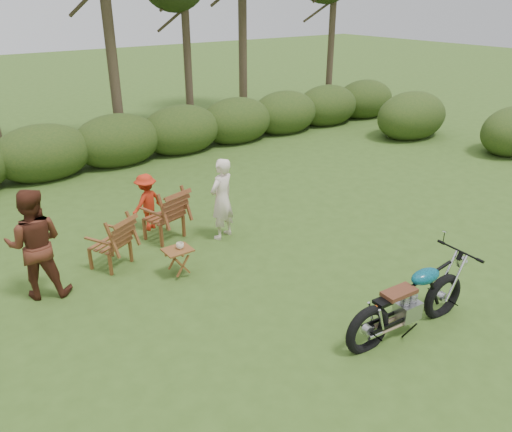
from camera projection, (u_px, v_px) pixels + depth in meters
ground at (349, 313)px, 7.53m from camera, size 80.00×80.00×0.00m
tree_line at (111, 17)px, 13.42m from camera, size 22.52×11.62×8.14m
motorcycle at (404, 330)px, 7.15m from camera, size 2.16×0.94×1.21m
lawn_chair_right at (165, 238)px, 9.84m from camera, size 0.90×0.90×1.06m
lawn_chair_left at (112, 265)px, 8.85m from camera, size 0.90×0.90×0.97m
side_table at (179, 262)px, 8.45m from camera, size 0.48×0.40×0.49m
cup at (180, 246)px, 8.35m from camera, size 0.16×0.16×0.10m
adult_a at (223, 237)px, 9.88m from camera, size 0.68×0.56×1.61m
adult_b at (45, 293)px, 8.01m from camera, size 1.07×0.97×1.79m
child at (149, 229)px, 10.22m from camera, size 0.86×0.68×1.17m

